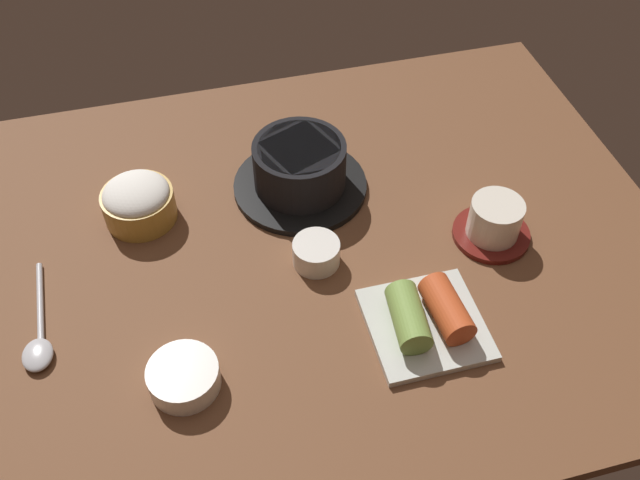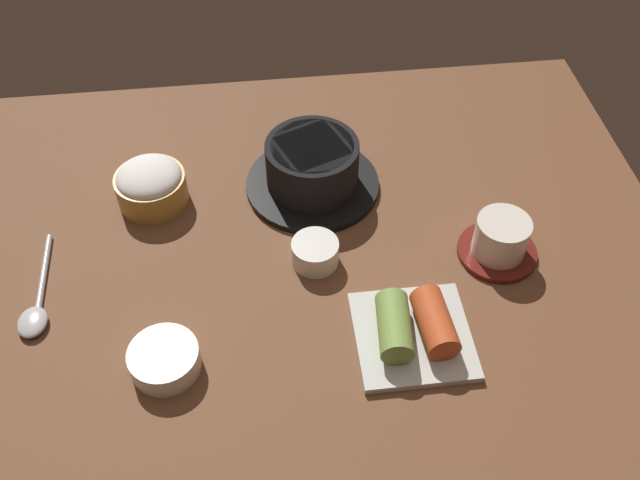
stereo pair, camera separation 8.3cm
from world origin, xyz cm
name	(u,v)px [view 2 (the right image)]	position (x,y,z in cm)	size (l,w,h in cm)	color
dining_table	(304,250)	(0.00, 0.00, 1.00)	(100.00, 76.00, 2.00)	brown
stone_pot	(312,168)	(2.44, 11.08, 5.71)	(19.19, 19.19, 7.89)	black
rice_bowl	(151,184)	(-20.25, 11.01, 5.12)	(9.86, 9.86, 6.20)	#B78C38
tea_cup_with_saucer	(500,240)	(25.32, -4.52, 4.80)	(10.46, 10.46, 6.08)	maroon
banchan_cup_center	(315,252)	(1.25, -2.95, 3.83)	(6.19, 6.19, 3.41)	white
kimchi_plate	(414,329)	(11.47, -16.39, 3.93)	(13.78, 13.78, 4.96)	silver
side_bowl_near	(164,359)	(-17.76, -16.94, 3.66)	(8.18, 8.18, 3.08)	white
spoon	(36,308)	(-33.94, -6.99, 2.62)	(3.60, 16.76, 1.35)	#B7B7BC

